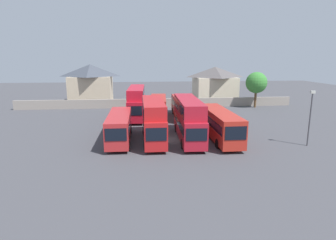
% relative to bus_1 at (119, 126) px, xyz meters
% --- Properties ---
extents(ground, '(140.00, 140.00, 0.00)m').
position_rel_bus_1_xyz_m(ground, '(6.15, 17.90, -1.89)').
color(ground, '#424247').
extents(depot_boundary_wall, '(56.00, 0.50, 1.80)m').
position_rel_bus_1_xyz_m(depot_boundary_wall, '(6.15, 23.32, -0.99)').
color(depot_boundary_wall, gray).
rests_on(depot_boundary_wall, ground).
extents(bus_1, '(2.63, 10.46, 3.30)m').
position_rel_bus_1_xyz_m(bus_1, '(0.00, 0.00, 0.00)').
color(bus_1, '#B42628').
rests_on(bus_1, ground).
extents(bus_2, '(2.54, 10.52, 4.92)m').
position_rel_bus_1_xyz_m(bus_2, '(4.07, -0.38, 0.88)').
color(bus_2, red).
rests_on(bus_2, ground).
extents(bus_3, '(2.88, 11.75, 4.98)m').
position_rel_bus_1_xyz_m(bus_3, '(8.36, -0.08, 0.91)').
color(bus_3, '#AD1827').
rests_on(bus_3, ground).
extents(bus_4, '(2.68, 11.94, 3.52)m').
position_rel_bus_1_xyz_m(bus_4, '(12.17, -0.40, 0.12)').
color(bus_4, '#B4281D').
rests_on(bus_4, ground).
extents(bus_5, '(2.92, 11.67, 5.12)m').
position_rel_bus_1_xyz_m(bus_5, '(1.97, 13.30, 0.99)').
color(bus_5, red).
rests_on(bus_5, ground).
extents(bus_6, '(3.37, 10.23, 3.47)m').
position_rel_bus_1_xyz_m(bus_6, '(5.55, 13.04, 0.09)').
color(bus_6, '#AF2219').
rests_on(bus_6, ground).
extents(bus_7, '(2.67, 11.06, 3.31)m').
position_rel_bus_1_xyz_m(bus_7, '(9.63, 13.04, 0.01)').
color(bus_7, '#AE2621').
rests_on(bus_7, ground).
extents(house_terrace_left, '(9.54, 7.39, 8.48)m').
position_rel_bus_1_xyz_m(house_terrace_left, '(-8.36, 31.85, 2.44)').
color(house_terrace_left, '#C6B293').
rests_on(house_terrace_left, ground).
extents(house_terrace_centre, '(9.63, 8.25, 7.91)m').
position_rel_bus_1_xyz_m(house_terrace_centre, '(19.91, 30.85, 2.15)').
color(house_terrace_centre, beige).
rests_on(house_terrace_centre, ground).
extents(tree_left_of_lot, '(4.23, 4.23, 7.14)m').
position_rel_bus_1_xyz_m(tree_left_of_lot, '(25.85, 21.32, 3.11)').
color(tree_left_of_lot, brown).
rests_on(tree_left_of_lot, ground).
extents(lamp_post_lot_edge, '(0.50, 0.24, 6.30)m').
position_rel_bus_1_xyz_m(lamp_post_lot_edge, '(21.47, -4.10, 1.71)').
color(lamp_post_lot_edge, '#4C4C51').
rests_on(lamp_post_lot_edge, ground).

